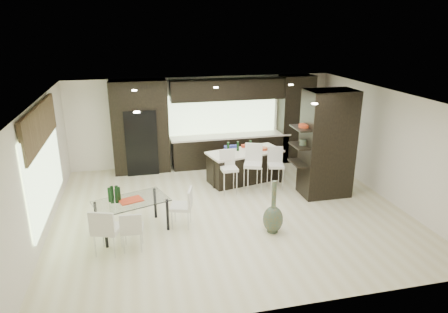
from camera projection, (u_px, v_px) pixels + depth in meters
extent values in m
plane|color=beige|center=(230.00, 210.00, 9.45)|extent=(8.00, 8.00, 0.00)
cube|color=white|center=(203.00, 121.00, 12.25)|extent=(8.00, 0.02, 2.70)
cube|color=white|center=(41.00, 170.00, 8.17)|extent=(0.02, 7.00, 2.70)
cube|color=white|center=(387.00, 145.00, 9.87)|extent=(0.02, 7.00, 2.70)
cube|color=white|center=(230.00, 97.00, 8.59)|extent=(8.00, 7.00, 0.02)
cube|color=#B2D199|center=(45.00, 167.00, 8.36)|extent=(0.04, 3.20, 1.90)
cube|color=#B2D199|center=(222.00, 114.00, 12.28)|extent=(3.40, 0.04, 1.20)
cube|color=brown|center=(40.00, 125.00, 8.08)|extent=(0.08, 3.00, 0.80)
cube|color=white|center=(228.00, 96.00, 8.83)|extent=(4.00, 3.00, 0.02)
cube|color=black|center=(221.00, 123.00, 12.06)|extent=(6.80, 0.68, 2.70)
cube|color=black|center=(141.00, 141.00, 11.63)|extent=(0.90, 0.68, 1.90)
cube|color=black|center=(327.00, 144.00, 9.94)|extent=(1.20, 0.80, 2.70)
cube|color=black|center=(245.00, 166.00, 11.11)|extent=(2.21, 1.34, 0.86)
cube|color=white|center=(229.00, 176.00, 10.28)|extent=(0.42, 0.42, 0.92)
cube|color=white|center=(253.00, 173.00, 10.38)|extent=(0.58, 0.58, 1.01)
cube|color=white|center=(275.00, 173.00, 10.55)|extent=(0.48, 0.48, 0.91)
cube|color=black|center=(244.00, 169.00, 11.32)|extent=(1.48, 0.66, 0.56)
cube|color=white|center=(132.00, 216.00, 8.39)|extent=(1.67, 1.27, 0.71)
cube|color=white|center=(132.00, 231.00, 7.74)|extent=(0.45, 0.45, 0.77)
cube|color=white|center=(107.00, 232.00, 7.59)|extent=(0.61, 0.61, 0.88)
cube|color=white|center=(181.00, 209.00, 8.60)|extent=(0.54, 0.54, 0.81)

